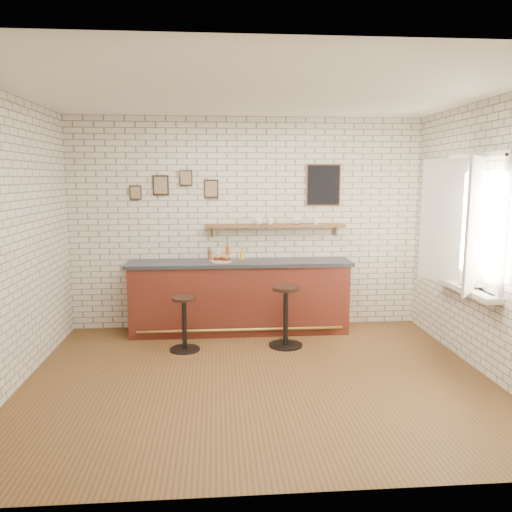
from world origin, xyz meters
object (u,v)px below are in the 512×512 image
object	(u,v)px
condiment_bottle_yellow	(242,255)
bitters_bottle_amber	(227,253)
shelf_cup_b	(270,221)
book_upper	(467,285)
shelf_cup_c	(297,221)
shelf_cup_d	(315,221)
sandwich_plate	(221,261)
bar_stool_right	(286,314)
bitters_bottle_white	(218,254)
bar_stool_left	(184,322)
book_lower	(466,286)
ciabatta_sandwich	(222,258)
shelf_cup_a	(259,221)
bitters_bottle_brown	(210,255)
bar_counter	(240,296)

from	to	relation	value
condiment_bottle_yellow	bitters_bottle_amber	bearing A→B (deg)	-180.00
shelf_cup_b	book_upper	distance (m)	2.74
bitters_bottle_amber	shelf_cup_c	size ratio (longest dim) A/B	1.95
shelf_cup_d	book_upper	xyz separation A→B (m)	(1.40, -1.71, -0.58)
sandwich_plate	condiment_bottle_yellow	world-z (taller)	condiment_bottle_yellow
bar_stool_right	shelf_cup_c	bearing A→B (deg)	72.65
sandwich_plate	shelf_cup_c	world-z (taller)	shelf_cup_c
condiment_bottle_yellow	shelf_cup_b	distance (m)	0.62
bitters_bottle_amber	shelf_cup_b	distance (m)	0.75
condiment_bottle_yellow	shelf_cup_c	distance (m)	0.92
sandwich_plate	shelf_cup_d	distance (m)	1.47
shelf_cup_b	bitters_bottle_white	bearing A→B (deg)	107.86
bitters_bottle_amber	shelf_cup_c	distance (m)	1.09
bar_stool_left	bar_stool_right	bearing A→B (deg)	2.41
bitters_bottle_white	bitters_bottle_amber	world-z (taller)	bitters_bottle_amber
shelf_cup_c	book_lower	bearing A→B (deg)	-137.34
shelf_cup_b	shelf_cup_c	xyz separation A→B (m)	(0.39, 0.00, 0.00)
ciabatta_sandwich	bitters_bottle_white	size ratio (longest dim) A/B	1.36
bar_stool_right	shelf_cup_a	xyz separation A→B (m)	(-0.28, 0.87, 1.13)
condiment_bottle_yellow	bar_stool_right	world-z (taller)	condiment_bottle_yellow
shelf_cup_a	shelf_cup_d	distance (m)	0.82
bar_stool_right	book_lower	bearing A→B (deg)	-23.17
bitters_bottle_brown	bar_stool_left	xyz separation A→B (m)	(-0.32, -0.85, -0.71)
bitters_bottle_amber	book_upper	size ratio (longest dim) A/B	1.13
sandwich_plate	book_upper	size ratio (longest dim) A/B	1.29
shelf_cup_d	book_lower	distance (m)	2.28
bar_counter	book_upper	size ratio (longest dim) A/B	14.28
sandwich_plate	book_upper	distance (m)	3.13
bar_counter	shelf_cup_d	world-z (taller)	shelf_cup_d
bitters_bottle_white	condiment_bottle_yellow	xyz separation A→B (m)	(0.33, -0.00, -0.01)
sandwich_plate	book_upper	bearing A→B (deg)	-28.30
bitters_bottle_white	shelf_cup_b	distance (m)	0.86
bar_stool_left	ciabatta_sandwich	bearing A→B (deg)	54.60
bitters_bottle_amber	shelf_cup_a	size ratio (longest dim) A/B	1.84
condiment_bottle_yellow	bar_stool_left	bearing A→B (deg)	-132.07
shelf_cup_d	shelf_cup_b	bearing A→B (deg)	-166.53
bitters_bottle_white	condiment_bottle_yellow	size ratio (longest dim) A/B	1.21
shelf_cup_a	condiment_bottle_yellow	bearing A→B (deg)	165.26
bar_stool_left	shelf_cup_a	size ratio (longest dim) A/B	5.15
bar_stool_right	shelf_cup_b	xyz separation A→B (m)	(-0.12, 0.87, 1.13)
bitters_bottle_brown	book_lower	world-z (taller)	bitters_bottle_brown
sandwich_plate	shelf_cup_a	world-z (taller)	shelf_cup_a
sandwich_plate	bitters_bottle_brown	size ratio (longest dim) A/B	1.55
sandwich_plate	bar_stool_right	bearing A→B (deg)	-37.96
bar_stool_left	book_upper	bearing A→B (deg)	-13.81
bar_stool_left	shelf_cup_a	distance (m)	1.81
shelf_cup_b	book_upper	size ratio (longest dim) A/B	0.45
shelf_cup_b	shelf_cup_d	world-z (taller)	shelf_cup_b
sandwich_plate	shelf_cup_b	xyz separation A→B (m)	(0.69, 0.23, 0.53)
sandwich_plate	bitters_bottle_white	distance (m)	0.19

